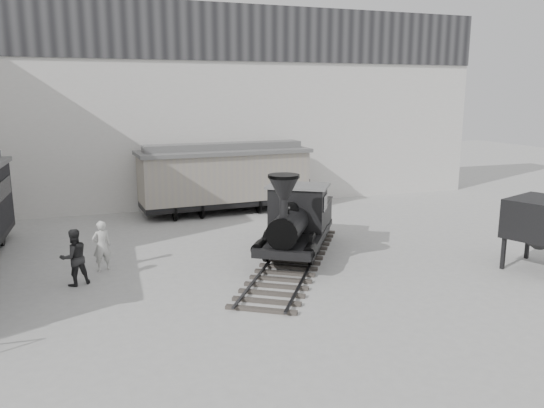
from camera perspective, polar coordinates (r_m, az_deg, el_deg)
name	(u,v)px	position (r m, az deg, el deg)	size (l,w,h in m)	color
ground	(296,292)	(17.33, 2.61, -9.39)	(90.00, 90.00, 0.00)	#9E9E9B
north_wall	(200,107)	(30.61, -7.77, 10.35)	(34.00, 2.51, 11.00)	silver
locomotive	(296,225)	(20.49, 2.61, -2.25)	(7.10, 9.55, 3.50)	#3A332E
boxcar	(225,176)	(28.32, -5.13, 2.99)	(9.26, 3.39, 3.73)	black
visitor_a	(102,246)	(19.97, -17.85, -4.30)	(0.67, 0.44, 1.84)	silver
visitor_b	(74,257)	(18.76, -20.51, -5.39)	(0.93, 0.73, 1.92)	#242425
coal_hopper	(541,224)	(21.31, 26.96, -1.89)	(2.93, 2.69, 2.59)	black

